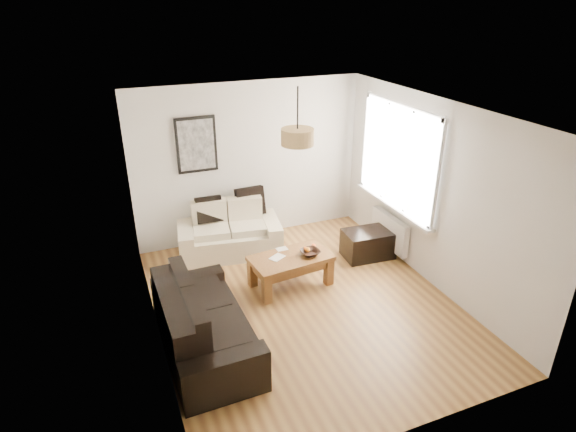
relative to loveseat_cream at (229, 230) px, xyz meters
name	(u,v)px	position (x,y,z in m)	size (l,w,h in m)	color
floor	(305,304)	(0.53, -1.78, -0.40)	(4.50, 4.50, 0.00)	brown
ceiling	(308,111)	(0.53, -1.78, 2.20)	(3.80, 4.50, 0.00)	white
wall_back	(250,162)	(0.53, 0.47, 0.90)	(3.80, 0.04, 2.60)	silver
wall_front	(417,322)	(0.53, -4.03, 0.90)	(3.80, 0.04, 2.60)	silver
wall_left	(148,244)	(-1.37, -1.78, 0.90)	(0.04, 4.50, 2.60)	silver
wall_right	(433,194)	(2.43, -1.78, 0.90)	(0.04, 4.50, 2.60)	silver
window_bay	(399,157)	(2.39, -0.98, 1.20)	(0.14, 1.90, 1.60)	white
radiator	(390,231)	(2.35, -0.98, -0.02)	(0.10, 0.90, 0.52)	white
poster	(196,145)	(-0.32, 0.44, 1.30)	(0.62, 0.04, 0.87)	black
pendant_shade	(297,137)	(0.53, -1.48, 1.83)	(0.40, 0.40, 0.20)	tan
loveseat_cream	(229,230)	(0.00, 0.00, 0.00)	(1.59, 0.87, 0.79)	beige
sofa_leather	(204,320)	(-0.90, -2.14, 0.01)	(1.88, 0.91, 0.81)	black
coffee_table	(291,271)	(0.54, -1.26, -0.17)	(1.12, 0.61, 0.46)	brown
ottoman	(368,244)	(1.98, -0.96, -0.18)	(0.77, 0.49, 0.44)	black
cushion_left	(209,209)	(-0.26, 0.19, 0.31)	(0.41, 0.13, 0.41)	black
cushion_right	(250,201)	(0.43, 0.19, 0.34)	(0.46, 0.14, 0.46)	black
fruit_bowl	(310,252)	(0.81, -1.32, 0.10)	(0.27, 0.27, 0.07)	black
orange_a	(308,250)	(0.80, -1.24, 0.10)	(0.07, 0.07, 0.07)	orange
orange_b	(313,246)	(0.93, -1.17, 0.10)	(0.07, 0.07, 0.07)	#DE4A12
orange_c	(305,249)	(0.78, -1.20, 0.10)	(0.06, 0.06, 0.06)	#E85C13
papers	(277,257)	(0.35, -1.22, 0.07)	(0.21, 0.15, 0.01)	beige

